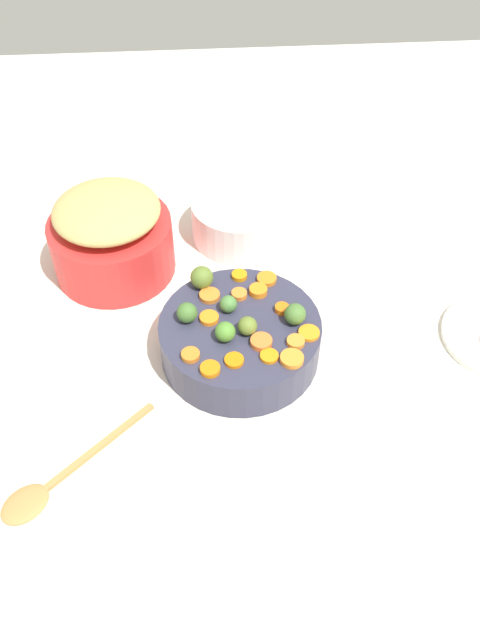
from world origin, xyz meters
The scene contains 27 objects.
tabletop centered at (0.00, 0.00, 0.01)m, with size 2.40×2.40×0.02m, color beige.
serving_bowl_carrots centered at (0.03, -0.02, 0.06)m, with size 0.28×0.28×0.08m, color #33344A.
metal_pot centered at (-0.22, -0.26, 0.08)m, with size 0.24×0.24×0.12m, color red.
stuffing_mound centered at (-0.22, -0.26, 0.16)m, with size 0.20×0.20×0.06m, color tan.
carrot_slice_0 centered at (-0.04, -0.02, 0.10)m, with size 0.03×0.03×0.01m, color orange.
carrot_slice_1 centered at (-0.05, 0.01, 0.10)m, with size 0.03×0.03×0.01m, color orange.
carrot_slice_2 centered at (0.10, 0.02, 0.10)m, with size 0.03×0.03×0.01m, color orange.
carrot_slice_3 centered at (-0.09, -0.02, 0.10)m, with size 0.03×0.03×0.01m, color orange.
carrot_slice_4 centered at (0.11, 0.05, 0.10)m, with size 0.04×0.04×0.01m, color orange.
carrot_slice_5 centered at (-0.08, 0.03, 0.10)m, with size 0.04×0.04×0.01m, color orange.
carrot_slice_6 centered at (0.06, 0.09, 0.10)m, with size 0.04×0.04×0.01m, color orange.
carrot_slice_7 centered at (0.00, 0.05, 0.10)m, with size 0.02×0.02×0.01m, color orange.
carrot_slice_8 centered at (0.08, 0.06, 0.10)m, with size 0.03×0.03×0.01m, color orange.
carrot_slice_9 centered at (0.09, -0.11, 0.10)m, with size 0.03×0.03×0.01m, color orange.
carrot_slice_10 centered at (0.11, -0.04, 0.10)m, with size 0.03×0.03×0.01m, color orange.
carrot_slice_11 centered at (0.07, 0.01, 0.10)m, with size 0.04×0.04×0.01m, color orange.
carrot_slice_12 centered at (-0.04, -0.07, 0.10)m, with size 0.04×0.04×0.01m, color orange.
carrot_slice_13 centered at (0.12, -0.08, 0.10)m, with size 0.03×0.03×0.01m, color orange.
carrot_slice_14 centered at (0.01, -0.08, 0.10)m, with size 0.03×0.03×0.01m, color orange.
brussels_sprout_0 centered at (0.06, -0.05, 0.12)m, with size 0.03×0.03×0.03m, color #4E872F.
brussels_sprout_1 centered at (0.03, 0.07, 0.12)m, with size 0.04×0.04×0.04m, color #477131.
brussels_sprout_2 centered at (0.05, -0.01, 0.11)m, with size 0.03×0.03×0.03m, color olive.
brussels_sprout_3 centered at (-0.01, -0.04, 0.11)m, with size 0.03×0.03×0.03m, color #4B7E3B.
brussels_sprout_4 centered at (0.01, -0.11, 0.12)m, with size 0.04×0.04×0.04m, color #446F2F.
brussels_sprout_5 centered at (-0.07, -0.08, 0.12)m, with size 0.04×0.04×0.04m, color olive.
wooden_spoon centered at (0.27, -0.34, 0.03)m, with size 0.22×0.23×0.01m.
casserole_dish centered at (-0.30, 0.00, 0.06)m, with size 0.20×0.20×0.09m, color white.
Camera 1 is at (0.79, -0.08, 0.92)m, focal length 36.98 mm.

